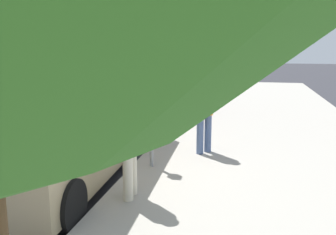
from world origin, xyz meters
TOP-DOWN VIEW (x-y plane):
  - ground_plane at (0.00, 0.00)m, footprint 80.00×80.00m
  - sidewalk_slab at (3.50, 0.00)m, footprint 5.00×32.00m
  - parking_meter_near at (1.35, 0.57)m, footprint 0.14×0.18m
  - pedestrian_in_yellow at (1.40, -0.81)m, footprint 0.34×0.36m
  - pedestrian_in_orange at (2.17, 1.60)m, footprint 0.34×0.34m
  - parked_van at (-0.15, 0.35)m, footprint 2.27×5.26m
  - parked_sedan_ahead at (-0.35, 7.28)m, footprint 2.07×4.46m

SIDE VIEW (x-z plane):
  - ground_plane at x=0.00m, z-range 0.00..0.00m
  - sidewalk_slab at x=3.50m, z-range 0.00..0.15m
  - parked_sedan_ahead at x=-0.35m, z-range -0.08..1.57m
  - pedestrian_in_orange at x=2.17m, z-range 0.26..1.89m
  - parked_van at x=-0.15m, z-range 0.08..2.23m
  - parking_meter_near at x=1.35m, z-range 0.42..1.94m
  - pedestrian_in_yellow at x=1.40m, z-range 0.29..2.10m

